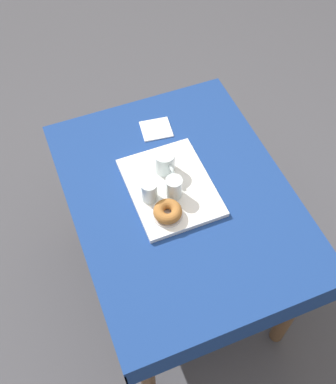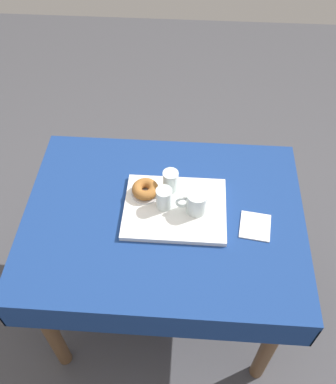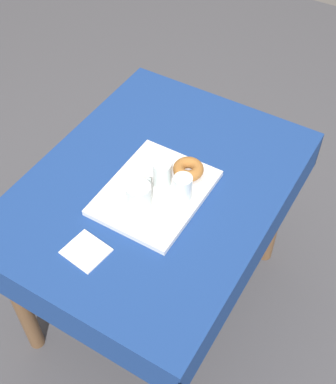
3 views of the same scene
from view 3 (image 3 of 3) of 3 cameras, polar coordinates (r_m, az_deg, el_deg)
name	(u,v)px [view 3 (image 3 of 3)]	position (r m, az deg, el deg)	size (l,w,h in m)	color
ground_plane	(158,296)	(2.43, -1.09, -11.48)	(6.00, 6.00, 0.00)	#47474C
dining_table	(156,208)	(1.90, -1.37, -1.77)	(1.11, 0.85, 0.78)	navy
serving_tray	(155,192)	(1.76, -1.46, -0.05)	(0.40, 0.32, 0.02)	white
tea_mug_left	(139,196)	(1.67, -3.24, -0.49)	(0.13, 0.08, 0.09)	silver
water_glass_near	(162,175)	(1.74, -0.72, 1.89)	(0.06, 0.06, 0.09)	silver
water_glass_far	(183,189)	(1.70, 1.66, 0.38)	(0.06, 0.06, 0.09)	silver
donut_plate_left	(188,174)	(1.80, 2.26, 2.03)	(0.11, 0.11, 0.01)	silver
sugar_donut_left	(188,169)	(1.78, 2.28, 2.56)	(0.11, 0.11, 0.04)	#A3662D
paper_napkin	(86,251)	(1.63, -9.13, -6.53)	(0.12, 0.13, 0.01)	white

